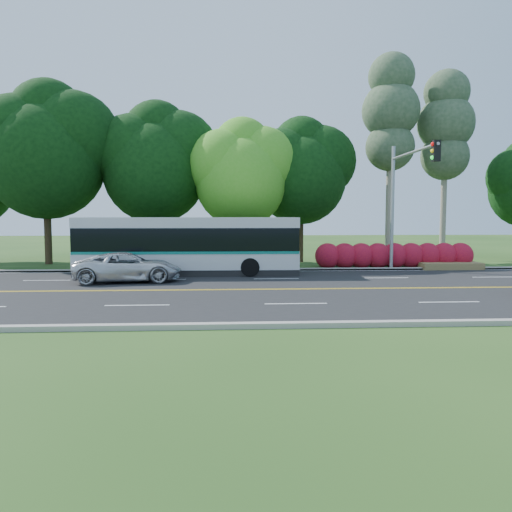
{
  "coord_description": "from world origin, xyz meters",
  "views": [
    {
      "loc": [
        -2.91,
        -20.65,
        3.08
      ],
      "look_at": [
        -1.58,
        2.0,
        1.26
      ],
      "focal_mm": 35.0,
      "sensor_mm": 36.0,
      "label": 1
    }
  ],
  "objects": [
    {
      "name": "traffic_signal",
      "position": [
        6.49,
        5.4,
        4.67
      ],
      "size": [
        0.42,
        6.1,
        7.0
      ],
      "color": "#999BA1",
      "rests_on": "ground"
    },
    {
      "name": "tree_row",
      "position": [
        -5.15,
        12.13,
        6.73
      ],
      "size": [
        44.7,
        9.1,
        13.84
      ],
      "color": "#332016",
      "rests_on": "ground"
    },
    {
      "name": "curb_north",
      "position": [
        0.0,
        7.15,
        0.07
      ],
      "size": [
        60.0,
        0.3,
        0.15
      ],
      "primitive_type": "cube",
      "color": "#A49E94",
      "rests_on": "ground"
    },
    {
      "name": "ground",
      "position": [
        0.0,
        0.0,
        0.0
      ],
      "size": [
        120.0,
        120.0,
        0.0
      ],
      "primitive_type": "plane",
      "color": "#224416",
      "rests_on": "ground"
    },
    {
      "name": "road",
      "position": [
        0.0,
        0.0,
        0.01
      ],
      "size": [
        60.0,
        14.0,
        0.02
      ],
      "primitive_type": "cube",
      "color": "black",
      "rests_on": "ground"
    },
    {
      "name": "grass_verge",
      "position": [
        0.0,
        9.0,
        0.05
      ],
      "size": [
        60.0,
        4.0,
        0.1
      ],
      "primitive_type": "cube",
      "color": "#224416",
      "rests_on": "ground"
    },
    {
      "name": "transit_bus",
      "position": [
        -4.95,
        5.56,
        1.5
      ],
      "size": [
        11.46,
        2.65,
        2.99
      ],
      "rotation": [
        0.0,
        0.0,
        -0.01
      ],
      "color": "silver",
      "rests_on": "road"
    },
    {
      "name": "bougainvillea_hedge",
      "position": [
        7.18,
        8.15,
        0.72
      ],
      "size": [
        9.5,
        2.25,
        1.5
      ],
      "color": "maroon",
      "rests_on": "ground"
    },
    {
      "name": "curb_south",
      "position": [
        0.0,
        -7.15,
        0.07
      ],
      "size": [
        60.0,
        0.3,
        0.15
      ],
      "primitive_type": "cube",
      "color": "#A49E94",
      "rests_on": "ground"
    },
    {
      "name": "lane_markings",
      "position": [
        -0.09,
        0.0,
        0.02
      ],
      "size": [
        57.6,
        13.82,
        0.0
      ],
      "color": "gold",
      "rests_on": "road"
    },
    {
      "name": "suv",
      "position": [
        -7.52,
        2.78,
        0.71
      ],
      "size": [
        5.19,
        2.9,
        1.37
      ],
      "primitive_type": "imported",
      "rotation": [
        0.0,
        0.0,
        1.7
      ],
      "color": "silver",
      "rests_on": "road"
    }
  ]
}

